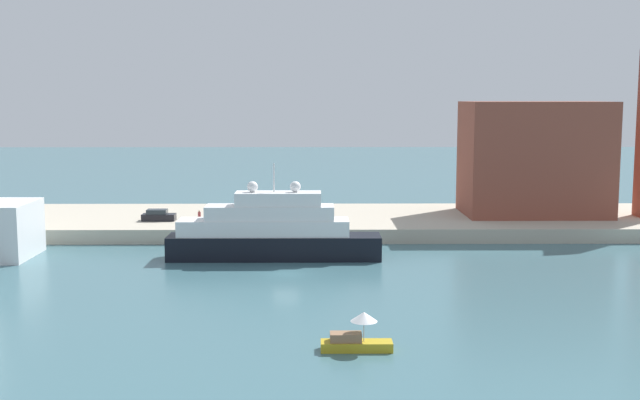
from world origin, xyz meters
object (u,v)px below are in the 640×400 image
at_px(person_figure, 199,218).
at_px(large_yacht, 271,232).
at_px(small_motorboat, 357,336).
at_px(mooring_bollard, 316,224).
at_px(harbor_building, 534,158).
at_px(parked_car, 158,216).

bearing_deg(person_figure, large_yacht, -53.35).
bearing_deg(small_motorboat, person_figure, 111.00).
height_order(person_figure, mooring_bollard, person_figure).
height_order(small_motorboat, harbor_building, harbor_building).
distance_m(large_yacht, person_figure, 15.94).
bearing_deg(harbor_building, small_motorboat, -116.73).
relative_size(small_motorboat, person_figure, 2.84).
bearing_deg(harbor_building, parked_car, -173.96).
bearing_deg(large_yacht, parked_car, 133.94).
bearing_deg(small_motorboat, large_yacht, 103.35).
distance_m(small_motorboat, harbor_building, 59.10).
xyz_separation_m(small_motorboat, person_figure, (-16.97, 44.21, 1.54)).
xyz_separation_m(harbor_building, person_figure, (-43.30, -8.06, -6.67)).
relative_size(large_yacht, small_motorboat, 4.62).
distance_m(harbor_building, mooring_bollard, 31.76).
xyz_separation_m(large_yacht, harbor_building, (33.78, 20.85, 6.33)).
relative_size(small_motorboat, harbor_building, 0.27).
height_order(small_motorboat, person_figure, person_figure).
height_order(large_yacht, parked_car, large_yacht).
bearing_deg(small_motorboat, mooring_bollard, 93.67).
relative_size(parked_car, person_figure, 2.40).
height_order(large_yacht, person_figure, large_yacht).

